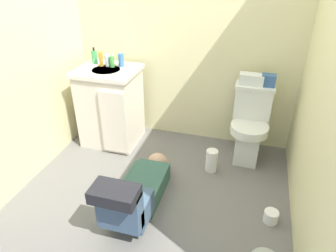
# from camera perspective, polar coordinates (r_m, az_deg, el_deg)

# --- Properties ---
(ground_plane) EXTENTS (2.77, 2.96, 0.04)m
(ground_plane) POSITION_cam_1_polar(r_m,az_deg,el_deg) (2.78, -2.32, -11.75)
(ground_plane) COLOR slate
(wall_back) EXTENTS (2.43, 0.08, 2.40)m
(wall_back) POSITION_cam_1_polar(r_m,az_deg,el_deg) (3.13, 3.35, 18.22)
(wall_back) COLOR beige
(wall_back) RESTS_ON ground_plane
(wall_left) EXTENTS (0.08, 1.96, 2.40)m
(wall_left) POSITION_cam_1_polar(r_m,az_deg,el_deg) (2.78, -27.29, 13.61)
(wall_left) COLOR beige
(wall_left) RESTS_ON ground_plane
(toilet) EXTENTS (0.36, 0.46, 0.75)m
(toilet) POSITION_cam_1_polar(r_m,az_deg,el_deg) (3.05, 14.97, 0.15)
(toilet) COLOR silver
(toilet) RESTS_ON ground_plane
(vanity_cabinet) EXTENTS (0.60, 0.53, 0.82)m
(vanity_cabinet) POSITION_cam_1_polar(r_m,az_deg,el_deg) (3.26, -10.61, 3.71)
(vanity_cabinet) COLOR beige
(vanity_cabinet) RESTS_ON ground_plane
(faucet) EXTENTS (0.02, 0.02, 0.10)m
(faucet) POSITION_cam_1_polar(r_m,az_deg,el_deg) (3.22, -10.28, 12.06)
(faucet) COLOR silver
(faucet) RESTS_ON vanity_cabinet
(person_plumber) EXTENTS (0.39, 1.06, 0.52)m
(person_plumber) POSITION_cam_1_polar(r_m,az_deg,el_deg) (2.48, -5.84, -12.12)
(person_plumber) COLOR #33594C
(person_plumber) RESTS_ON ground_plane
(tissue_box) EXTENTS (0.22, 0.11, 0.10)m
(tissue_box) POSITION_cam_1_polar(r_m,az_deg,el_deg) (2.95, 15.28, 8.42)
(tissue_box) COLOR silver
(tissue_box) RESTS_ON toilet
(toiletry_bag) EXTENTS (0.12, 0.09, 0.11)m
(toiletry_bag) POSITION_cam_1_polar(r_m,az_deg,el_deg) (2.96, 18.20, 8.09)
(toiletry_bag) COLOR #33598C
(toiletry_bag) RESTS_ON toilet
(soap_dispenser) EXTENTS (0.06, 0.06, 0.17)m
(soap_dispenser) POSITION_cam_1_polar(r_m,az_deg,el_deg) (3.28, -13.53, 12.40)
(soap_dispenser) COLOR #3A9B57
(soap_dispenser) RESTS_ON vanity_cabinet
(bottle_amber) EXTENTS (0.04, 0.04, 0.15)m
(bottle_amber) POSITION_cam_1_polar(r_m,az_deg,el_deg) (3.18, -12.40, 12.12)
(bottle_amber) COLOR gold
(bottle_amber) RESTS_ON vanity_cabinet
(bottle_clear) EXTENTS (0.05, 0.05, 0.12)m
(bottle_clear) POSITION_cam_1_polar(r_m,az_deg,el_deg) (3.18, -11.18, 11.90)
(bottle_clear) COLOR silver
(bottle_clear) RESTS_ON vanity_cabinet
(bottle_green) EXTENTS (0.05, 0.05, 0.11)m
(bottle_green) POSITION_cam_1_polar(r_m,az_deg,el_deg) (3.14, -10.39, 11.71)
(bottle_green) COLOR green
(bottle_green) RESTS_ON vanity_cabinet
(bottle_blue) EXTENTS (0.06, 0.06, 0.13)m
(bottle_blue) POSITION_cam_1_polar(r_m,az_deg,el_deg) (3.14, -8.72, 12.05)
(bottle_blue) COLOR #396DB9
(bottle_blue) RESTS_ON vanity_cabinet
(paper_towel_roll) EXTENTS (0.11, 0.11, 0.22)m
(paper_towel_roll) POSITION_cam_1_polar(r_m,az_deg,el_deg) (2.93, 8.11, -6.39)
(paper_towel_roll) COLOR white
(paper_towel_roll) RESTS_ON ground_plane
(toilet_paper_roll) EXTENTS (0.11, 0.11, 0.10)m
(toilet_paper_roll) POSITION_cam_1_polar(r_m,az_deg,el_deg) (2.58, 18.60, -15.70)
(toilet_paper_roll) COLOR white
(toilet_paper_roll) RESTS_ON ground_plane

